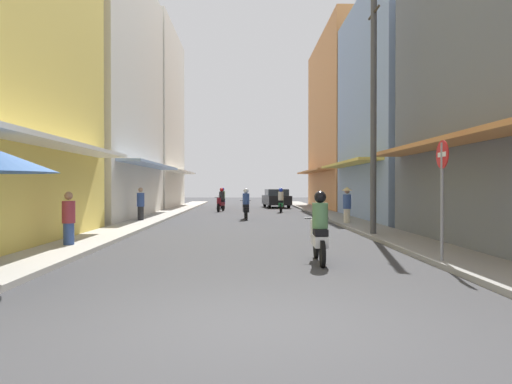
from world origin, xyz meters
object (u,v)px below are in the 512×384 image
Objects in this scene: motorbike_blue at (222,199)px; motorbike_black at (246,206)px; motorbike_green at (281,201)px; utility_pole at (374,114)px; parked_car at (276,198)px; pedestrian_foreground at (347,204)px; motorbike_white at (319,231)px; pedestrian_far at (141,205)px; pedestrian_midway at (69,221)px; street_sign_no_entry at (442,185)px; motorbike_maroon at (221,201)px.

motorbike_black is at bearing -81.34° from motorbike_blue.
utility_pole is (1.91, -15.07, 3.37)m from motorbike_green.
parked_car is 22.08m from utility_pole.
pedestrian_foreground is (2.01, -10.55, 0.23)m from motorbike_green.
pedestrian_foreground reaches higher than motorbike_white.
pedestrian_far is at bearing -103.14° from motorbike_blue.
parked_car is at bearing 79.63° from motorbike_black.
motorbike_black is at bearing 96.67° from motorbike_white.
pedestrian_midway is 9.93m from utility_pole.
utility_pole is (4.19, -8.49, 3.37)m from motorbike_black.
motorbike_green is at bearing 94.97° from street_sign_no_entry.
pedestrian_foreground is 1.08× the size of pedestrian_midway.
pedestrian_midway is (-6.35, 2.40, 0.06)m from motorbike_white.
street_sign_no_entry reaches higher than motorbike_blue.
motorbike_black is at bearing 22.33° from pedestrian_far.
motorbike_maroon is at bearing 164.51° from motorbike_green.
pedestrian_midway is at bearing -106.34° from parked_car.
pedestrian_foreground is 9.38m from pedestrian_far.
pedestrian_far reaches higher than parked_car.
street_sign_no_entry is (1.67, -27.46, 0.98)m from parked_car.
motorbike_green is at bearing 97.21° from utility_pole.
pedestrian_midway is (-7.04, -17.82, 0.06)m from motorbike_green.
motorbike_blue is at bearing 76.86° from pedestrian_far.
motorbike_black is 13.49m from parked_car.
motorbike_maroon is at bearing 102.15° from motorbike_black.
motorbike_green is (2.29, 6.57, 0.00)m from motorbike_black.
motorbike_blue and motorbike_white have the same top height.
street_sign_no_entry reaches higher than motorbike_black.
street_sign_no_entry is (8.96, -12.19, 0.91)m from pedestrian_far.
utility_pole reaches higher than pedestrian_foreground.
street_sign_no_entry is at bearing -12.29° from motorbike_white.
pedestrian_far is 15.16m from street_sign_no_entry.
motorbike_white is at bearing 167.71° from street_sign_no_entry.
motorbike_blue is 0.22× the size of utility_pole.
utility_pole is at bearing -35.61° from pedestrian_far.
motorbike_blue is 0.68× the size of street_sign_no_entry.
parked_car is at bearing 93.47° from street_sign_no_entry.
motorbike_black and motorbike_white have the same top height.
pedestrian_midway is (0.11, -9.24, -0.05)m from pedestrian_far.
motorbike_black is 1.11× the size of pedestrian_far.
street_sign_no_entry reaches higher than motorbike_green.
parked_car is (4.08, 5.60, 0.04)m from motorbike_maroon.
utility_pole is at bearing -85.36° from parked_car.
motorbike_green is (0.69, 20.22, 0.00)m from motorbike_white.
motorbike_blue is at bearing 106.59° from utility_pole.
street_sign_no_entry is (5.74, -21.85, 1.01)m from motorbike_maroon.
pedestrian_far is (-6.47, 11.64, 0.11)m from motorbike_white.
motorbike_green is 0.42× the size of parked_car.
street_sign_no_entry is (4.09, -14.19, 1.01)m from motorbike_black.
parked_car is at bearing 73.66° from pedestrian_midway.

